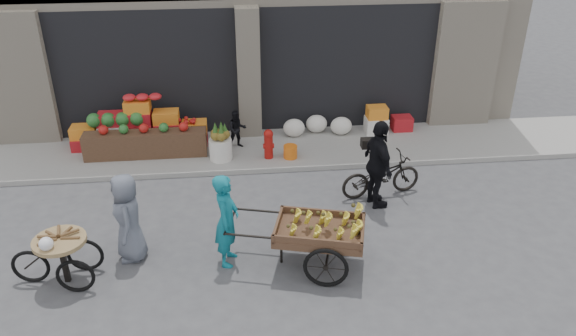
{
  "coord_description": "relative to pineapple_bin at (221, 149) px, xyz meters",
  "views": [
    {
      "loc": [
        -0.45,
        -8.1,
        5.96
      ],
      "look_at": [
        0.54,
        1.12,
        1.1
      ],
      "focal_mm": 35.0,
      "sensor_mm": 36.0,
      "label": 1
    }
  ],
  "objects": [
    {
      "name": "sidewalk",
      "position": [
        0.75,
        0.5,
        -0.31
      ],
      "size": [
        18.0,
        2.2,
        0.12
      ],
      "primitive_type": "cube",
      "color": "gray",
      "rests_on": "ground"
    },
    {
      "name": "cyclist",
      "position": [
        3.1,
        -2.18,
        0.55
      ],
      "size": [
        0.63,
        1.14,
        1.83
      ],
      "primitive_type": "imported",
      "rotation": [
        0.0,
        0.0,
        1.75
      ],
      "color": "black",
      "rests_on": "ground"
    },
    {
      "name": "fire_hydrant",
      "position": [
        1.1,
        -0.05,
        0.13
      ],
      "size": [
        0.22,
        0.22,
        0.71
      ],
      "color": "#A5140F",
      "rests_on": "sidewalk"
    },
    {
      "name": "banana_cart",
      "position": [
        1.6,
        -4.03,
        0.39
      ],
      "size": [
        2.67,
        1.6,
        1.05
      ],
      "rotation": [
        0.0,
        0.0,
        -0.26
      ],
      "color": "brown",
      "rests_on": "ground"
    },
    {
      "name": "right_bay_goods",
      "position": [
        3.36,
        1.1,
        0.04
      ],
      "size": [
        3.35,
        0.6,
        0.7
      ],
      "color": "silver",
      "rests_on": "sidewalk"
    },
    {
      "name": "vendor_grey",
      "position": [
        -1.54,
        -3.43,
        0.44
      ],
      "size": [
        0.61,
        0.85,
        1.61
      ],
      "primitive_type": "imported",
      "rotation": [
        0.0,
        0.0,
        -1.43
      ],
      "color": "slate",
      "rests_on": "ground"
    },
    {
      "name": "fruit_display",
      "position": [
        -1.73,
        0.78,
        0.3
      ],
      "size": [
        3.1,
        1.12,
        1.24
      ],
      "color": "#AC171E",
      "rests_on": "sidewalk"
    },
    {
      "name": "orange_bucket",
      "position": [
        1.6,
        -0.1,
        -0.1
      ],
      "size": [
        0.32,
        0.32,
        0.3
      ],
      "primitive_type": "cylinder",
      "color": "orange",
      "rests_on": "sidewalk"
    },
    {
      "name": "bicycle",
      "position": [
        3.3,
        -1.78,
        0.08
      ],
      "size": [
        1.79,
        0.9,
        0.9
      ],
      "primitive_type": "imported",
      "rotation": [
        0.0,
        0.0,
        1.75
      ],
      "color": "black",
      "rests_on": "ground"
    },
    {
      "name": "seated_person",
      "position": [
        0.4,
        0.6,
        0.21
      ],
      "size": [
        0.51,
        0.43,
        0.93
      ],
      "primitive_type": "imported",
      "rotation": [
        0.0,
        0.0,
        0.17
      ],
      "color": "black",
      "rests_on": "sidewalk"
    },
    {
      "name": "ground",
      "position": [
        0.75,
        -3.6,
        -0.37
      ],
      "size": [
        80.0,
        80.0,
        0.0
      ],
      "primitive_type": "plane",
      "color": "#424244",
      "rests_on": "ground"
    },
    {
      "name": "tricycle_cart",
      "position": [
        -2.54,
        -4.0,
        0.2
      ],
      "size": [
        1.44,
        0.89,
        0.95
      ],
      "rotation": [
        0.0,
        0.0,
        -0.06
      ],
      "color": "#9E7F51",
      "rests_on": "ground"
    },
    {
      "name": "pineapple_bin",
      "position": [
        0.0,
        0.0,
        0.0
      ],
      "size": [
        0.52,
        0.52,
        0.5
      ],
      "primitive_type": "cylinder",
      "color": "silver",
      "rests_on": "sidewalk"
    },
    {
      "name": "vendor_woman",
      "position": [
        0.12,
        -3.75,
        0.47
      ],
      "size": [
        0.52,
        0.68,
        1.69
      ],
      "primitive_type": "imported",
      "rotation": [
        0.0,
        0.0,
        1.37
      ],
      "color": "#106E7E",
      "rests_on": "ground"
    }
  ]
}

